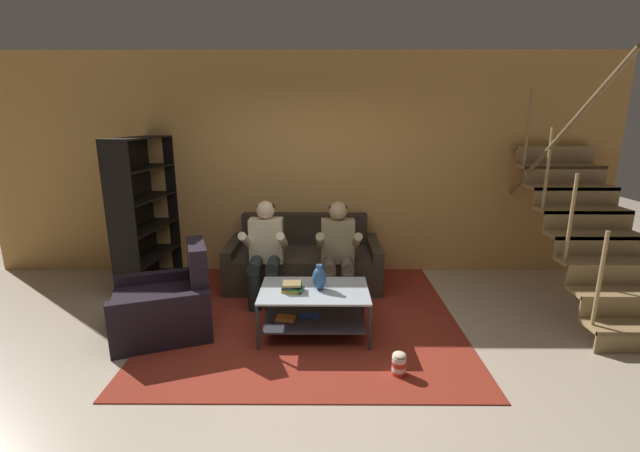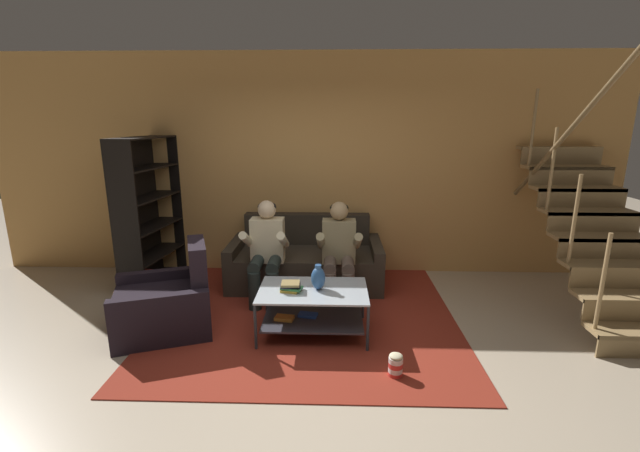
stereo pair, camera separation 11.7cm
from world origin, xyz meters
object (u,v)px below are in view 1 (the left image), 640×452
at_px(book_stack, 292,287).
at_px(bookshelf, 140,224).
at_px(couch, 304,262).
at_px(person_seated_right, 338,249).
at_px(coffee_table, 313,304).
at_px(popcorn_tub, 399,364).
at_px(person_seated_left, 265,248).
at_px(armchair, 167,306).
at_px(vase, 319,278).

xyz_separation_m(book_stack, bookshelf, (-1.97, 1.31, 0.30)).
distance_m(couch, person_seated_right, 0.77).
bearing_deg(coffee_table, bookshelf, 149.68).
relative_size(coffee_table, popcorn_tub, 5.09).
bearing_deg(person_seated_left, person_seated_right, -0.06).
bearing_deg(book_stack, person_seated_right, 60.43).
height_order(person_seated_right, armchair, person_seated_right).
bearing_deg(person_seated_right, bookshelf, 168.77).
bearing_deg(armchair, person_seated_left, 40.80).
bearing_deg(popcorn_tub, bookshelf, 145.59).
relative_size(person_seated_left, bookshelf, 0.63).
bearing_deg(couch, vase, -81.12).
xyz_separation_m(couch, armchair, (-1.30, -1.31, -0.01)).
xyz_separation_m(couch, person_seated_right, (0.41, -0.55, 0.35)).
height_order(coffee_table, vase, vase).
bearing_deg(vase, book_stack, -169.67).
distance_m(book_stack, bookshelf, 2.38).
relative_size(bookshelf, popcorn_tub, 8.99).
xyz_separation_m(couch, book_stack, (-0.05, -1.37, 0.22)).
height_order(person_seated_right, book_stack, person_seated_right).
bearing_deg(vase, coffee_table, -169.92).
xyz_separation_m(vase, armchair, (-1.51, 0.01, -0.30)).
xyz_separation_m(coffee_table, book_stack, (-0.20, -0.04, 0.20)).
relative_size(couch, coffee_table, 1.81).
distance_m(person_seated_right, bookshelf, 2.49).
bearing_deg(bookshelf, vase, -29.47).
bearing_deg(person_seated_right, person_seated_left, 179.94).
height_order(vase, popcorn_tub, vase).
height_order(book_stack, bookshelf, bookshelf).
bearing_deg(book_stack, armchair, 177.27).
xyz_separation_m(couch, person_seated_left, (-0.41, -0.55, 0.36)).
bearing_deg(popcorn_tub, person_seated_left, 130.59).
xyz_separation_m(person_seated_right, book_stack, (-0.47, -0.82, -0.13)).
height_order(person_seated_left, coffee_table, person_seated_left).
bearing_deg(person_seated_right, vase, -104.96).
distance_m(person_seated_left, coffee_table, 1.02).
height_order(book_stack, armchair, armchair).
xyz_separation_m(coffee_table, vase, (0.06, 0.01, 0.27)).
relative_size(person_seated_right, bookshelf, 0.62).
xyz_separation_m(vase, popcorn_tub, (0.66, -0.72, -0.48)).
bearing_deg(armchair, coffee_table, -0.88).
relative_size(couch, popcorn_tub, 9.23).
xyz_separation_m(bookshelf, popcorn_tub, (2.89, -1.98, -0.70)).
height_order(coffee_table, armchair, armchair).
bearing_deg(person_seated_left, book_stack, -66.35).
xyz_separation_m(book_stack, armchair, (-1.25, 0.06, -0.23)).
xyz_separation_m(person_seated_left, popcorn_tub, (1.28, -1.50, -0.54)).
xyz_separation_m(couch, bookshelf, (-2.02, -0.06, 0.52)).
xyz_separation_m(person_seated_right, bookshelf, (-2.43, 0.48, 0.17)).
height_order(person_seated_left, book_stack, person_seated_left).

